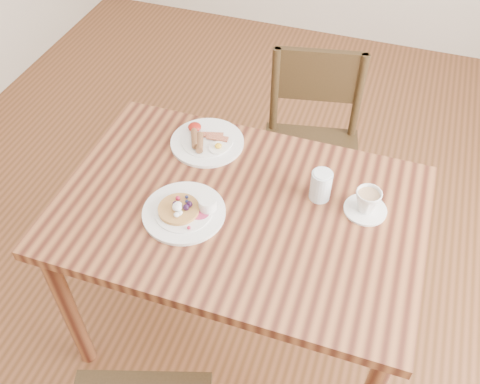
% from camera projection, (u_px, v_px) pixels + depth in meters
% --- Properties ---
extents(ground, '(5.00, 5.00, 0.00)m').
position_uv_depth(ground, '(240.00, 324.00, 2.30)').
color(ground, '#593319').
rests_on(ground, ground).
extents(dining_table, '(1.20, 0.80, 0.75)m').
position_uv_depth(dining_table, '(240.00, 226.00, 1.82)').
color(dining_table, brown).
rests_on(dining_table, ground).
extents(chair_far, '(0.49, 0.49, 0.88)m').
position_uv_depth(chair_far, '(311.00, 144.00, 2.36)').
color(chair_far, '#342412').
rests_on(chair_far, ground).
extents(pancake_plate, '(0.27, 0.27, 0.06)m').
position_uv_depth(pancake_plate, '(186.00, 211.00, 1.72)').
color(pancake_plate, white).
rests_on(pancake_plate, dining_table).
extents(breakfast_plate, '(0.27, 0.27, 0.04)m').
position_uv_depth(breakfast_plate, '(206.00, 141.00, 1.96)').
color(breakfast_plate, white).
rests_on(breakfast_plate, dining_table).
extents(teacup_saucer, '(0.14, 0.14, 0.09)m').
position_uv_depth(teacup_saucer, '(367.00, 202.00, 1.71)').
color(teacup_saucer, white).
rests_on(teacup_saucer, dining_table).
extents(water_glass, '(0.07, 0.07, 0.11)m').
position_uv_depth(water_glass, '(321.00, 186.00, 1.75)').
color(water_glass, silver).
rests_on(water_glass, dining_table).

